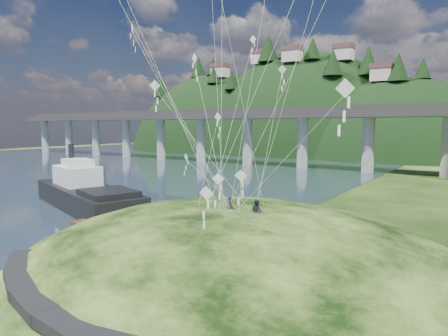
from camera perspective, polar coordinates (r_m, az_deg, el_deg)
The scene contains 10 objects.
ground at distance 32.02m, azimuth -12.37°, elevation -13.08°, with size 320.00×320.00×0.00m, color black.
water at distance 107.40m, azimuth -27.36°, elevation -0.16°, with size 240.00×240.00×0.00m, color #2E4455.
grass_hill at distance 29.25m, azimuth 2.18°, elevation -18.01°, with size 36.00×32.00×13.00m.
footpath at distance 20.10m, azimuth -18.35°, elevation -18.80°, with size 22.29×5.84×0.83m.
bridge at distance 102.91m, azimuth 6.07°, elevation 5.66°, with size 160.00×11.00×15.00m.
far_ridge at distance 158.23m, azimuth 9.45°, elevation -0.47°, with size 153.00×70.00×94.50m.
work_barge at distance 53.46m, azimuth -19.16°, elevation -3.34°, with size 23.51×12.93×7.95m.
wooden_dock at distance 38.54m, azimuth -12.74°, elevation -9.00°, with size 16.07×2.55×1.15m.
kite_flyers at distance 25.86m, azimuth 3.24°, elevation -4.28°, with size 2.76×0.97×1.74m.
kite_swarm at distance 27.53m, azimuth 0.82°, elevation 20.19°, with size 20.81×17.45×21.55m.
Camera 1 is at (22.12, -20.66, 10.45)m, focal length 32.00 mm.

